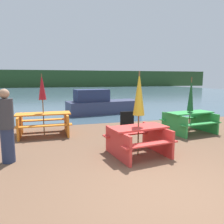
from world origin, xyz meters
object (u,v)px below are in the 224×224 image
Objects in this scene: picnic_table_red at (138,138)px; picnic_table_green at (189,120)px; umbrella_crimson at (42,88)px; boat at (101,104)px; umbrella_gold at (139,94)px; umbrella_darkgreen at (191,95)px; picnic_table_orange at (44,122)px; signboard at (127,121)px; person at (6,126)px.

picnic_table_red is 0.90× the size of picnic_table_green.
umbrella_crimson is (-5.29, 1.14, 1.24)m from picnic_table_green.
umbrella_gold is at bearing -103.34° from boat.
umbrella_darkgreen is at bearing 32.02° from picnic_table_red.
umbrella_darkgreen is 0.94× the size of umbrella_gold.
umbrella_gold reaches higher than picnic_table_orange.
umbrella_crimson is at bearing -63.43° from picnic_table_orange.
picnic_table_orange is 5.30m from boat.
picnic_table_red is 7.20m from boat.
signboard is at bearing 154.81° from picnic_table_green.
picnic_table_red is at bearing -147.98° from umbrella_darkgreen.
picnic_table_red is 3.44m from umbrella_darkgreen.
boat is 4.43m from signboard.
boat is at bearing 111.79° from umbrella_darkgreen.
picnic_table_orange is 1.07× the size of person.
umbrella_crimson is at bearing -134.35° from boat.
umbrella_gold is 7.29m from boat.
picnic_table_red is 3.30m from person.
umbrella_crimson is 3.43m from signboard.
boat is at bearing 54.00° from umbrella_crimson.
boat is (0.63, 7.18, 0.07)m from picnic_table_red.
picnic_table_red is 0.88× the size of picnic_table_orange.
umbrella_gold is at bearing -103.52° from signboard.
umbrella_gold is at bearing 82.87° from picnic_table_red.
umbrella_darkgreen reaches higher than picnic_table_orange.
umbrella_darkgreen is at bearing -12.13° from umbrella_crimson.
umbrella_darkgreen reaches higher than signboard.
person is (-6.05, -1.39, 0.43)m from picnic_table_green.
umbrella_gold is (2.49, -2.89, 1.15)m from picnic_table_orange.
umbrella_crimson is (0.00, -0.00, 1.23)m from picnic_table_orange.
umbrella_darkgreen is 0.47× the size of boat.
picnic_table_orange is at bearing 177.60° from signboard.
picnic_table_orange is 0.87× the size of umbrella_gold.
picnic_table_orange reaches higher than picnic_table_red.
picnic_table_orange is at bearing 167.87° from picnic_table_green.
picnic_table_red is 1.18m from umbrella_gold.
person is (-3.25, 0.36, -0.74)m from umbrella_gold.
picnic_table_red reaches higher than signboard.
person is 2.39× the size of signboard.
signboard is at bearing -2.40° from picnic_table_orange.
picnic_table_orange is at bearing 130.80° from picnic_table_red.
picnic_table_orange is at bearing 167.87° from umbrella_darkgreen.
signboard is (3.15, -0.13, -0.11)m from picnic_table_orange.
picnic_table_orange is at bearing 73.21° from person.
signboard is at bearing 31.46° from person.
signboard is (-2.13, 1.00, -0.10)m from picnic_table_green.
picnic_table_green is at bearing 32.02° from umbrella_gold.
picnic_table_green is 0.91× the size of umbrella_darkgreen.
picnic_table_green is 1.06× the size of person.
person is at bearing -106.79° from umbrella_crimson.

